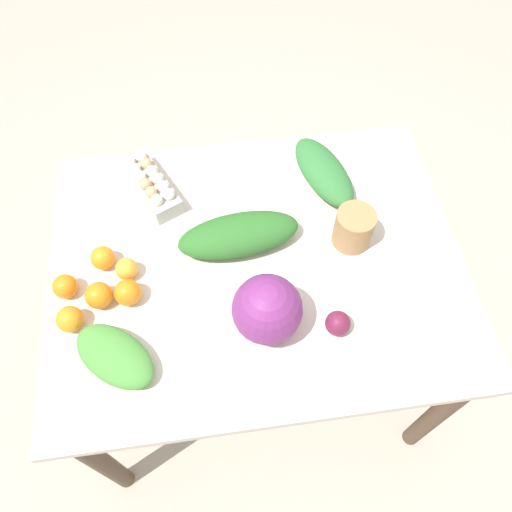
{
  "coord_description": "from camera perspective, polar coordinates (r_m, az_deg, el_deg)",
  "views": [
    {
      "loc": [
        -0.11,
        -0.77,
        2.05
      ],
      "look_at": [
        0.0,
        0.0,
        0.8
      ],
      "focal_mm": 35.0,
      "sensor_mm": 36.0,
      "label": 1
    }
  ],
  "objects": [
    {
      "name": "orange_5",
      "position": [
        1.48,
        -14.57,
        -1.6
      ],
      "size": [
        0.07,
        0.07,
        0.07
      ],
      "primitive_type": "sphere",
      "color": "#F9A833",
      "rests_on": "dining_table"
    },
    {
      "name": "orange_1",
      "position": [
        1.52,
        -17.11,
        -0.21
      ],
      "size": [
        0.07,
        0.07,
        0.07
      ],
      "primitive_type": "sphere",
      "color": "orange",
      "rests_on": "dining_table"
    },
    {
      "name": "greens_bunch_kale",
      "position": [
        1.66,
        7.73,
        9.54
      ],
      "size": [
        0.22,
        0.34,
        0.08
      ],
      "primitive_type": "ellipsoid",
      "rotation": [
        0.0,
        0.0,
        1.86
      ],
      "color": "#337538",
      "rests_on": "dining_table"
    },
    {
      "name": "orange_3",
      "position": [
        1.51,
        -20.97,
        -3.26
      ],
      "size": [
        0.07,
        0.07,
        0.07
      ],
      "primitive_type": "sphere",
      "color": "orange",
      "rests_on": "dining_table"
    },
    {
      "name": "greens_bunch_dandelion",
      "position": [
        1.48,
        -1.99,
        2.43
      ],
      "size": [
        0.38,
        0.18,
        0.1
      ],
      "primitive_type": "ellipsoid",
      "rotation": [
        0.0,
        0.0,
        0.09
      ],
      "color": "#2D6B28",
      "rests_on": "dining_table"
    },
    {
      "name": "orange_4",
      "position": [
        1.45,
        -20.51,
        -6.78
      ],
      "size": [
        0.07,
        0.07,
        0.07
      ],
      "primitive_type": "sphere",
      "color": "orange",
      "rests_on": "dining_table"
    },
    {
      "name": "orange_0",
      "position": [
        1.44,
        -14.44,
        -4.07
      ],
      "size": [
        0.08,
        0.08,
        0.08
      ],
      "primitive_type": "sphere",
      "color": "orange",
      "rests_on": "dining_table"
    },
    {
      "name": "cabbage_purple",
      "position": [
        1.31,
        1.18,
        -6.12
      ],
      "size": [
        0.19,
        0.19,
        0.19
      ],
      "primitive_type": "sphere",
      "color": "#7A2D75",
      "rests_on": "dining_table"
    },
    {
      "name": "orange_2",
      "position": [
        1.46,
        -17.53,
        -4.31
      ],
      "size": [
        0.08,
        0.08,
        0.08
      ],
      "primitive_type": "sphere",
      "color": "orange",
      "rests_on": "dining_table"
    },
    {
      "name": "beet_root",
      "position": [
        1.37,
        9.33,
        -7.6
      ],
      "size": [
        0.07,
        0.07,
        0.07
      ],
      "primitive_type": "sphere",
      "color": "maroon",
      "rests_on": "dining_table"
    },
    {
      "name": "greens_bunch_beet_tops",
      "position": [
        1.37,
        -15.83,
        -10.94
      ],
      "size": [
        0.27,
        0.27,
        0.07
      ],
      "primitive_type": "ellipsoid",
      "rotation": [
        0.0,
        0.0,
        5.53
      ],
      "color": "#4C933D",
      "rests_on": "dining_table"
    },
    {
      "name": "dining_table",
      "position": [
        1.58,
        -0.0,
        -2.4
      ],
      "size": [
        1.23,
        0.97,
        0.78
      ],
      "color": "silver",
      "rests_on": "ground_plane"
    },
    {
      "name": "ground_plane",
      "position": [
        2.19,
        -0.0,
        -11.12
      ],
      "size": [
        8.0,
        8.0,
        0.0
      ],
      "primitive_type": "plane",
      "color": "#B2A899"
    },
    {
      "name": "paper_bag",
      "position": [
        1.51,
        11.09,
        3.14
      ],
      "size": [
        0.12,
        0.12,
        0.12
      ],
      "primitive_type": "cylinder",
      "color": "#A87F51",
      "rests_on": "dining_table"
    },
    {
      "name": "egg_carton",
      "position": [
        1.64,
        -11.98,
        8.12
      ],
      "size": [
        0.2,
        0.28,
        0.09
      ],
      "rotation": [
        0.0,
        0.0,
        5.16
      ],
      "color": "#B7B7B2",
      "rests_on": "dining_table"
    }
  ]
}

